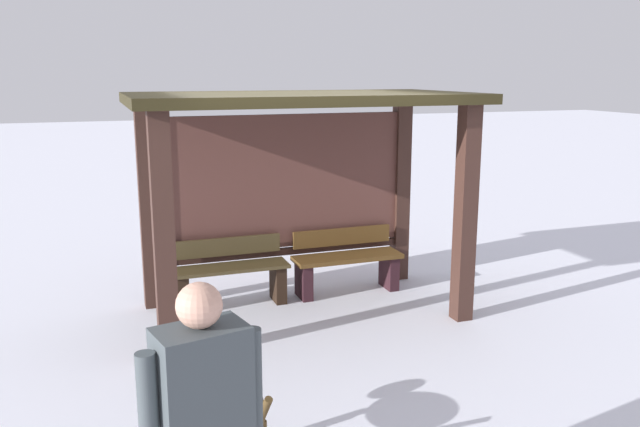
% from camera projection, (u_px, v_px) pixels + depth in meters
% --- Properties ---
extents(ground_plane, '(60.00, 60.00, 0.00)m').
position_uv_depth(ground_plane, '(303.00, 312.00, 7.06)').
color(ground_plane, white).
extents(bus_shelter, '(3.43, 1.90, 2.33)m').
position_uv_depth(bus_shelter, '(296.00, 148.00, 6.88)').
color(bus_shelter, '#3B241D').
rests_on(bus_shelter, ground).
extents(bench_left_inside, '(1.27, 0.37, 0.74)m').
position_uv_depth(bench_left_inside, '(230.00, 275.00, 7.19)').
color(bench_left_inside, '#45391F').
rests_on(bench_left_inside, ground).
extents(bench_center_inside, '(1.27, 0.39, 0.73)m').
position_uv_depth(bench_center_inside, '(347.00, 263.00, 7.64)').
color(bench_center_inside, brown).
rests_on(bench_center_inside, ground).
extents(person_walking, '(0.61, 0.55, 1.62)m').
position_uv_depth(person_walking, '(204.00, 421.00, 3.05)').
color(person_walking, '#41494D').
rests_on(person_walking, ground).
extents(dog, '(0.39, 0.83, 0.67)m').
position_uv_depth(dog, '(233.00, 397.00, 4.22)').
color(dog, '#4A361C').
rests_on(dog, ground).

